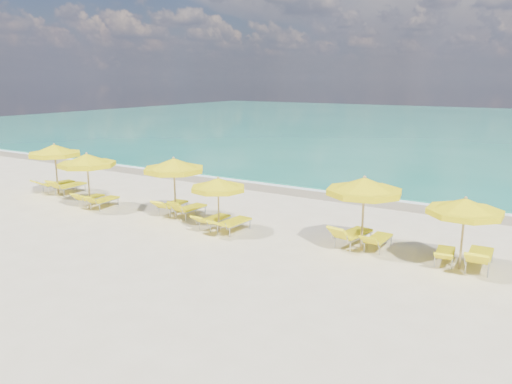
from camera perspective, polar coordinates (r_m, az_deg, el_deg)
The scene contains 23 objects.
ground_plane at distance 18.82m, azimuth -2.41°, elevation -4.43°, with size 120.00×120.00×0.00m, color beige.
ocean at distance 63.91m, azimuth 22.65°, elevation 6.91°, with size 120.00×80.00×0.30m, color #15765E.
wet_sand_band at distance 25.08m, azimuth 7.10°, elevation -0.10°, with size 120.00×2.60×0.01m, color tan.
foam_line at distance 25.79m, azimuth 7.85°, elevation 0.24°, with size 120.00×1.20×0.03m, color white.
whitecap_near at distance 36.14m, azimuth 4.84°, elevation 3.95°, with size 14.00×0.36×0.05m, color white.
umbrella_1 at distance 26.17m, azimuth -22.04°, elevation 4.38°, with size 3.05×3.05×2.52m.
umbrella_2 at distance 22.77m, azimuth -18.77°, elevation 3.40°, with size 2.86×2.86×2.48m.
umbrella_3 at distance 20.43m, azimuth -9.37°, elevation 2.97°, with size 2.98×2.98×2.51m.
umbrella_4 at distance 18.33m, azimuth -4.35°, elevation 0.82°, with size 2.42×2.42×2.09m.
umbrella_5 at distance 16.55m, azimuth 12.27°, elevation 0.57°, with size 2.92×2.92×2.53m.
umbrella_6 at distance 15.80m, azimuth 22.78°, elevation -1.63°, with size 2.88×2.88×2.25m.
lounger_1_left at distance 27.14m, azimuth -21.76°, elevation 0.58°, with size 1.01×2.14×0.76m.
lounger_1_right at distance 26.31m, azimuth -20.52°, elevation 0.33°, with size 0.79×2.04×0.90m.
lounger_2_left at distance 23.75m, azimuth -18.41°, elevation -0.92°, with size 0.66×1.65×0.72m.
lounger_2_right at distance 22.99m, azimuth -16.99°, elevation -1.23°, with size 0.72×1.80×0.77m.
lounger_3_left at distance 21.41m, azimuth -9.53°, elevation -1.82°, with size 0.79×1.94×0.79m.
lounger_3_right at distance 20.75m, azimuth -7.55°, elevation -2.23°, with size 0.69×1.81×0.87m.
lounger_4_left at distance 19.12m, azimuth -4.84°, elevation -3.52°, with size 0.65×1.81×0.73m.
lounger_4_right at distance 18.59m, azimuth -2.61°, elevation -3.93°, with size 0.76×1.98×0.70m.
lounger_5_left at distance 17.43m, azimuth 10.96°, elevation -5.24°, with size 1.01×2.06×0.93m.
lounger_5_right at distance 17.27m, azimuth 13.73°, elevation -5.69°, with size 0.64×1.78×0.73m.
lounger_6_left at distance 16.61m, azimuth 20.76°, elevation -6.99°, with size 0.73×1.71×0.66m.
lounger_6_right at distance 16.53m, azimuth 24.15°, elevation -7.20°, with size 0.75×2.06×0.87m.
Camera 1 is at (10.10, -14.86, 5.62)m, focal length 35.00 mm.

